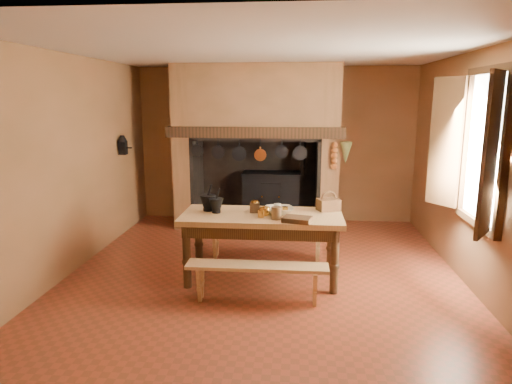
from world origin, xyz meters
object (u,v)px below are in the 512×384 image
(bench_front, at_px, (257,274))
(coffee_grinder, at_px, (255,207))
(work_table, at_px, (262,225))
(mixing_bowl, at_px, (279,211))
(iron_range, at_px, (272,197))
(wicker_basket, at_px, (328,204))

(bench_front, bearing_deg, coffee_grinder, 97.36)
(work_table, xyz_separation_m, mixing_bowl, (0.21, 0.02, 0.18))
(work_table, bearing_deg, mixing_bowl, 6.54)
(iron_range, relative_size, work_table, 0.82)
(iron_range, relative_size, wicker_basket, 5.03)
(coffee_grinder, xyz_separation_m, mixing_bowl, (0.30, -0.07, -0.03))
(iron_range, bearing_deg, wicker_basket, -70.41)
(bench_front, bearing_deg, iron_range, 90.62)
(work_table, height_order, wicker_basket, wicker_basket)
(iron_range, xyz_separation_m, mixing_bowl, (0.24, -2.64, 0.41))
(mixing_bowl, bearing_deg, coffee_grinder, 167.55)
(bench_front, relative_size, wicker_basket, 4.94)
(iron_range, height_order, coffee_grinder, iron_range)
(bench_front, distance_m, wicker_basket, 1.37)
(work_table, bearing_deg, iron_range, 90.77)
(coffee_grinder, height_order, mixing_bowl, coffee_grinder)
(work_table, height_order, bench_front, work_table)
(work_table, xyz_separation_m, coffee_grinder, (-0.10, 0.09, 0.20))
(iron_range, height_order, wicker_basket, iron_range)
(iron_range, bearing_deg, work_table, -89.23)
(mixing_bowl, bearing_deg, bench_front, -107.07)
(coffee_grinder, relative_size, wicker_basket, 0.58)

